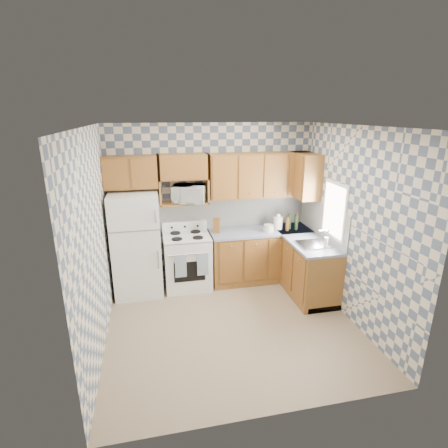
{
  "coord_description": "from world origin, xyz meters",
  "views": [
    {
      "loc": [
        -1.0,
        -4.15,
        2.86
      ],
      "look_at": [
        0.05,
        0.75,
        1.25
      ],
      "focal_mm": 28.0,
      "sensor_mm": 36.0,
      "label": 1
    }
  ],
  "objects_px": {
    "stove_body": "(187,262)",
    "microwave": "(189,194)",
    "electric_kettle": "(278,223)",
    "refrigerator": "(137,244)"
  },
  "relations": [
    {
      "from": "microwave",
      "to": "refrigerator",
      "type": "bearing_deg",
      "value": -154.35
    },
    {
      "from": "stove_body",
      "to": "electric_kettle",
      "type": "height_order",
      "value": "electric_kettle"
    },
    {
      "from": "microwave",
      "to": "electric_kettle",
      "type": "xyz_separation_m",
      "value": [
        1.52,
        -0.08,
        -0.57
      ]
    },
    {
      "from": "refrigerator",
      "to": "microwave",
      "type": "xyz_separation_m",
      "value": [
        0.88,
        0.14,
        0.75
      ]
    },
    {
      "from": "stove_body",
      "to": "microwave",
      "type": "xyz_separation_m",
      "value": [
        0.08,
        0.11,
        1.14
      ]
    },
    {
      "from": "stove_body",
      "to": "microwave",
      "type": "relative_size",
      "value": 1.72
    },
    {
      "from": "stove_body",
      "to": "microwave",
      "type": "distance_m",
      "value": 1.15
    },
    {
      "from": "electric_kettle",
      "to": "stove_body",
      "type": "bearing_deg",
      "value": -179.01
    },
    {
      "from": "electric_kettle",
      "to": "microwave",
      "type": "bearing_deg",
      "value": 176.84
    },
    {
      "from": "stove_body",
      "to": "electric_kettle",
      "type": "relative_size",
      "value": 4.33
    }
  ]
}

